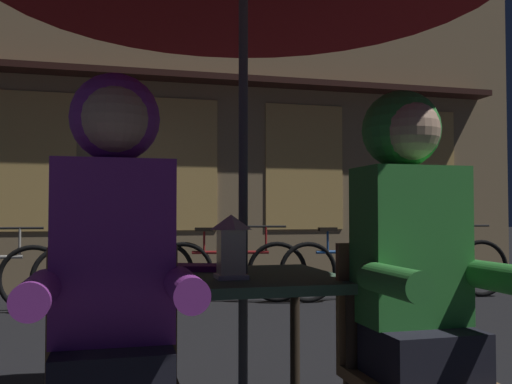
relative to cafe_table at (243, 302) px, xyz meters
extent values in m
cube|color=#42664C|center=(0.00, 0.00, 0.08)|extent=(0.72, 0.72, 0.04)
cylinder|color=#2D2319|center=(-0.31, 0.31, -0.29)|extent=(0.04, 0.04, 0.70)
cylinder|color=#2D2319|center=(0.31, 0.31, -0.29)|extent=(0.04, 0.04, 0.70)
cylinder|color=#4C4C51|center=(0.00, 0.00, 0.49)|extent=(0.04, 0.04, 2.25)
cube|color=white|center=(-0.07, -0.11, 0.11)|extent=(0.11, 0.11, 0.02)
cube|color=white|center=(-0.07, -0.11, 0.20)|extent=(0.09, 0.09, 0.16)
pyramid|color=white|center=(-0.07, -0.11, 0.31)|extent=(0.11, 0.11, 0.06)
cube|color=olive|center=(-0.48, -0.26, 0.02)|extent=(0.40, 0.03, 0.42)
cube|color=olive|center=(0.48, -0.44, -0.21)|extent=(0.40, 0.40, 0.04)
cube|color=olive|center=(0.48, -0.26, 0.02)|extent=(0.40, 0.03, 0.42)
cube|color=black|center=(-0.48, -0.44, -0.11)|extent=(0.32, 0.36, 0.16)
cube|color=purple|center=(-0.48, -0.40, 0.23)|extent=(0.34, 0.22, 0.52)
cylinder|color=purple|center=(-0.30, -0.62, 0.14)|extent=(0.09, 0.30, 0.09)
cylinder|color=purple|center=(-0.66, -0.62, 0.14)|extent=(0.09, 0.30, 0.09)
sphere|color=tan|center=(-0.48, -0.40, 0.62)|extent=(0.21, 0.21, 0.21)
sphere|color=purple|center=(-0.48, -0.35, 0.63)|extent=(0.27, 0.27, 0.27)
cube|color=black|center=(0.48, -0.44, -0.11)|extent=(0.32, 0.36, 0.16)
cube|color=#338C38|center=(0.48, -0.40, 0.23)|extent=(0.34, 0.22, 0.52)
cylinder|color=#338C38|center=(0.66, -0.62, 0.14)|extent=(0.09, 0.30, 0.09)
cylinder|color=#338C38|center=(0.30, -0.62, 0.14)|extent=(0.09, 0.30, 0.09)
sphere|color=tan|center=(0.48, -0.40, 0.62)|extent=(0.21, 0.21, 0.21)
sphere|color=#338C38|center=(0.48, -0.35, 0.63)|extent=(0.27, 0.27, 0.27)
cube|color=#937A56|center=(0.27, 5.40, 2.46)|extent=(10.00, 0.60, 6.20)
cube|color=#E0B260|center=(-1.49, 5.09, 0.96)|extent=(1.10, 0.02, 1.70)
cube|color=#E0B260|center=(0.27, 5.09, 0.96)|extent=(1.10, 0.02, 1.70)
cube|color=#E0B260|center=(2.03, 5.09, 0.96)|extent=(1.10, 0.02, 1.70)
cube|color=#E0B260|center=(3.79, 5.09, 0.96)|extent=(1.10, 0.02, 1.70)
cube|color=#331914|center=(0.27, 4.95, 2.06)|extent=(9.00, 0.36, 0.08)
torus|color=black|center=(-1.25, 3.79, -0.31)|extent=(0.66, 0.06, 0.66)
cylinder|color=#ADA89E|center=(-1.37, 3.80, 0.05)|extent=(0.02, 0.02, 0.28)
cylinder|color=black|center=(-1.37, 3.80, 0.19)|extent=(0.44, 0.03, 0.02)
torus|color=black|center=(0.05, 3.95, -0.31)|extent=(0.66, 0.19, 0.66)
torus|color=black|center=(-0.94, 3.74, -0.31)|extent=(0.66, 0.19, 0.66)
cylinder|color=#B78419|center=(-0.44, 3.85, -0.09)|extent=(0.82, 0.21, 0.04)
cylinder|color=#B78419|center=(-0.56, 3.82, -0.28)|extent=(0.60, 0.16, 0.44)
cylinder|color=#B78419|center=(-0.72, 3.79, 0.03)|extent=(0.02, 0.02, 0.24)
cube|color=black|center=(-0.72, 3.79, 0.16)|extent=(0.21, 0.12, 0.04)
cylinder|color=#B78419|center=(-0.07, 3.93, 0.05)|extent=(0.02, 0.02, 0.28)
cylinder|color=black|center=(-0.07, 3.93, 0.19)|extent=(0.44, 0.12, 0.02)
torus|color=black|center=(1.25, 3.77, -0.31)|extent=(0.66, 0.18, 0.66)
torus|color=black|center=(0.25, 3.97, -0.31)|extent=(0.66, 0.18, 0.66)
cylinder|color=maroon|center=(0.75, 3.87, -0.09)|extent=(0.83, 0.20, 0.04)
cylinder|color=maroon|center=(0.63, 3.90, -0.28)|extent=(0.60, 0.15, 0.44)
cylinder|color=maroon|center=(0.47, 3.93, 0.03)|extent=(0.02, 0.02, 0.24)
cube|color=black|center=(0.47, 3.93, 0.16)|extent=(0.21, 0.12, 0.04)
cylinder|color=maroon|center=(1.13, 3.80, 0.05)|extent=(0.02, 0.02, 0.28)
cylinder|color=black|center=(1.13, 3.80, 0.19)|extent=(0.44, 0.11, 0.02)
torus|color=black|center=(2.59, 3.62, -0.31)|extent=(0.66, 0.07, 0.66)
torus|color=black|center=(1.57, 3.66, -0.31)|extent=(0.66, 0.07, 0.66)
cylinder|color=#1E4C93|center=(2.08, 3.64, -0.09)|extent=(0.84, 0.06, 0.04)
cylinder|color=#1E4C93|center=(1.96, 3.65, -0.28)|extent=(0.61, 0.06, 0.44)
cylinder|color=#1E4C93|center=(1.79, 3.65, 0.03)|extent=(0.02, 0.02, 0.24)
cube|color=black|center=(1.79, 3.65, 0.16)|extent=(0.20, 0.09, 0.04)
cylinder|color=#1E4C93|center=(2.47, 3.63, 0.05)|extent=(0.02, 0.02, 0.28)
cylinder|color=black|center=(2.47, 3.63, 0.19)|extent=(0.44, 0.04, 0.02)
torus|color=black|center=(3.67, 3.57, -0.31)|extent=(0.66, 0.12, 0.66)
torus|color=black|center=(2.66, 3.67, -0.31)|extent=(0.66, 0.12, 0.66)
cylinder|color=#B78419|center=(3.16, 3.62, -0.09)|extent=(0.84, 0.12, 0.04)
cylinder|color=#B78419|center=(3.04, 3.63, -0.28)|extent=(0.61, 0.10, 0.44)
cylinder|color=#B78419|center=(2.88, 3.65, 0.03)|extent=(0.02, 0.02, 0.24)
cube|color=black|center=(2.88, 3.65, 0.16)|extent=(0.21, 0.10, 0.04)
cylinder|color=#B78419|center=(3.55, 3.58, 0.05)|extent=(0.02, 0.02, 0.28)
cylinder|color=black|center=(3.55, 3.58, 0.19)|extent=(0.44, 0.07, 0.02)
cube|color=#661E7A|center=(-0.15, 0.21, 0.11)|extent=(0.23, 0.20, 0.02)
camera|label=1|loc=(-0.48, -2.08, 0.34)|focal=39.12mm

